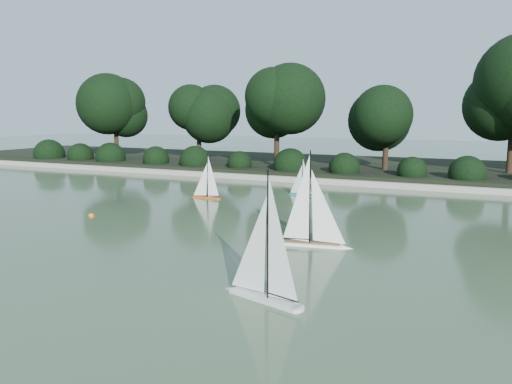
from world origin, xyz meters
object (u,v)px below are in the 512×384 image
(race_buoy, at_px, (91,216))
(sailboat_white_b, at_px, (318,231))
(sailboat_white_a, at_px, (259,278))
(sailboat_orange, at_px, (204,191))
(sailboat_teal, at_px, (300,189))

(race_buoy, bearing_deg, sailboat_white_b, -3.64)
(race_buoy, bearing_deg, sailboat_white_a, -28.60)
(sailboat_orange, bearing_deg, sailboat_teal, 34.96)
(sailboat_orange, bearing_deg, sailboat_white_a, -54.08)
(sailboat_white_b, height_order, sailboat_teal, sailboat_white_b)
(sailboat_orange, bearing_deg, race_buoy, -108.45)
(sailboat_teal, distance_m, race_buoy, 5.73)
(sailboat_white_a, xyz_separation_m, sailboat_white_b, (-0.10, 2.68, 0.00))
(sailboat_white_b, xyz_separation_m, sailboat_teal, (-2.19, 5.06, -0.09))
(sailboat_white_a, xyz_separation_m, sailboat_teal, (-2.29, 7.74, -0.09))
(sailboat_orange, xyz_separation_m, race_buoy, (-1.06, -3.17, -0.20))
(sailboat_orange, height_order, race_buoy, sailboat_orange)
(sailboat_white_a, bearing_deg, sailboat_orange, 125.92)
(sailboat_orange, relative_size, race_buoy, 9.58)
(sailboat_white_a, xyz_separation_m, race_buoy, (-5.55, 3.03, -0.27))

